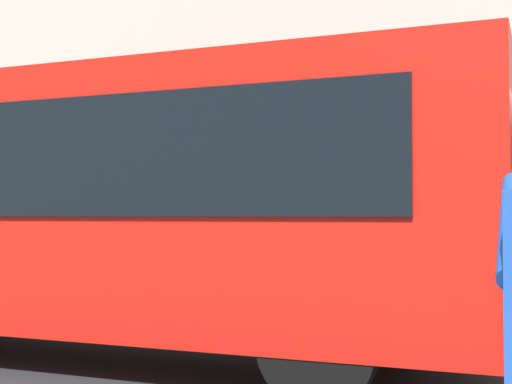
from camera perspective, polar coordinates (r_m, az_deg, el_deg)
ground_plane at (r=7.18m, az=10.63°, el=-14.39°), size 60.00×60.00×0.00m
red_bus at (r=8.21m, az=-13.26°, el=-0.97°), size 9.05×2.54×3.08m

